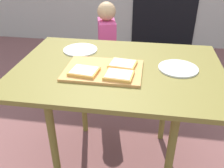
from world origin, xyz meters
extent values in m
plane|color=brown|center=(0.00, 0.00, 0.00)|extent=(16.00, 16.00, 0.00)
cube|color=olive|center=(0.00, 0.00, 0.76)|extent=(1.18, 0.84, 0.03)
cylinder|color=olive|center=(-0.31, -0.31, 0.37)|extent=(0.04, 0.04, 0.75)
cylinder|color=olive|center=(0.31, -0.31, 0.37)|extent=(0.04, 0.04, 0.75)
cylinder|color=olive|center=(-0.31, 0.31, 0.37)|extent=(0.04, 0.04, 0.75)
cylinder|color=olive|center=(0.31, 0.31, 0.37)|extent=(0.04, 0.04, 0.75)
cube|color=#D7934F|center=(-0.07, -0.07, 0.78)|extent=(0.42, 0.30, 0.01)
cube|color=#EAA949|center=(-0.17, -0.13, 0.79)|extent=(0.16, 0.14, 0.02)
cube|color=beige|center=(-0.17, -0.13, 0.80)|extent=(0.14, 0.13, 0.00)
cube|color=#EAA949|center=(0.03, -0.01, 0.79)|extent=(0.16, 0.14, 0.02)
cube|color=beige|center=(0.03, -0.01, 0.80)|extent=(0.14, 0.13, 0.00)
cube|color=#EAA949|center=(0.02, -0.14, 0.79)|extent=(0.16, 0.13, 0.02)
cube|color=beige|center=(0.02, -0.14, 0.80)|extent=(0.14, 0.12, 0.00)
cylinder|color=white|center=(-0.28, 0.20, 0.78)|extent=(0.22, 0.22, 0.01)
cylinder|color=white|center=(0.33, 0.02, 0.78)|extent=(0.22, 0.22, 0.01)
cylinder|color=#35323F|center=(-0.22, 0.84, 0.20)|extent=(0.09, 0.09, 0.40)
cylinder|color=#35323F|center=(-0.18, 0.70, 0.20)|extent=(0.09, 0.09, 0.40)
cube|color=#E54C8C|center=(-0.20, 0.77, 0.61)|extent=(0.20, 0.27, 0.41)
sphere|color=tan|center=(-0.20, 0.77, 0.89)|extent=(0.15, 0.15, 0.15)
camera|label=1|loc=(0.16, -1.26, 1.40)|focal=39.93mm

